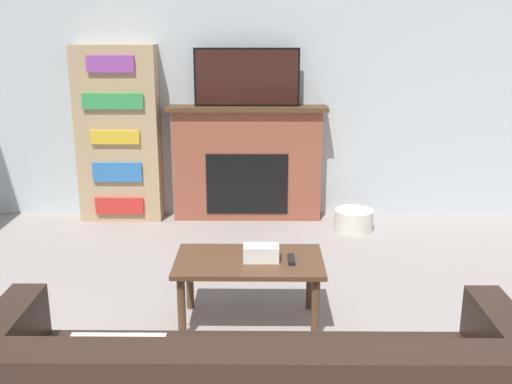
{
  "coord_description": "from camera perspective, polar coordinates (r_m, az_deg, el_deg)",
  "views": [
    {
      "loc": [
        -0.06,
        -1.28,
        1.87
      ],
      "look_at": [
        -0.1,
        2.76,
        0.72
      ],
      "focal_mm": 42.0,
      "sensor_mm": 36.0,
      "label": 1
    }
  ],
  "objects": [
    {
      "name": "fireplace",
      "position": [
        5.78,
        -0.84,
        2.8
      ],
      "size": [
        1.52,
        0.28,
        1.1
      ],
      "color": "brown",
      "rests_on": "ground_plane"
    },
    {
      "name": "remote_control",
      "position": [
        3.73,
        3.38,
        -6.43
      ],
      "size": [
        0.04,
        0.15,
        0.02
      ],
      "color": "black",
      "rests_on": "coffee_table"
    },
    {
      "name": "wall_back",
      "position": [
        5.79,
        1.13,
        10.79
      ],
      "size": [
        7.0,
        0.06,
        2.7
      ],
      "color": "silver",
      "rests_on": "ground_plane"
    },
    {
      "name": "bookshelf",
      "position": [
        5.86,
        -12.96,
        5.35
      ],
      "size": [
        0.78,
        0.29,
        1.67
      ],
      "color": "tan",
      "rests_on": "ground_plane"
    },
    {
      "name": "coffee_table",
      "position": [
        3.78,
        -0.66,
        -7.3
      ],
      "size": [
        0.93,
        0.54,
        0.44
      ],
      "color": "brown",
      "rests_on": "ground_plane"
    },
    {
      "name": "storage_basket",
      "position": [
        5.62,
        9.28,
        -2.65
      ],
      "size": [
        0.36,
        0.36,
        0.19
      ],
      "color": "silver",
      "rests_on": "ground_plane"
    },
    {
      "name": "tv",
      "position": [
        5.63,
        -0.88,
        10.86
      ],
      "size": [
        0.98,
        0.03,
        0.54
      ],
      "color": "black",
      "rests_on": "fireplace"
    },
    {
      "name": "tissue_box",
      "position": [
        3.72,
        0.5,
        -5.84
      ],
      "size": [
        0.22,
        0.12,
        0.1
      ],
      "color": "white",
      "rests_on": "coffee_table"
    }
  ]
}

